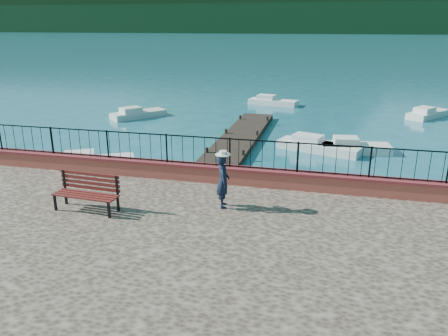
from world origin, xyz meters
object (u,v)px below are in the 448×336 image
at_px(boat_3, 138,112).
at_px(boat_4, 273,100).
at_px(boat_1, 319,144).
at_px(boat_5, 428,112).
at_px(boat_2, 356,145).
at_px(park_bench, 87,200).
at_px(person, 223,181).
at_px(boat_0, 92,159).

relative_size(boat_3, boat_4, 0.98).
relative_size(boat_1, boat_5, 1.11).
distance_m(boat_2, boat_4, 13.90).
bearing_deg(boat_2, park_bench, -130.05).
relative_size(boat_2, boat_5, 0.90).
relative_size(person, boat_0, 0.42).
height_order(person, boat_5, person).
distance_m(boat_1, boat_5, 12.75).
distance_m(person, boat_0, 9.50).
distance_m(person, boat_4, 23.76).
bearing_deg(person, boat_4, -12.83).
distance_m(park_bench, boat_1, 13.53).
height_order(boat_1, boat_5, same).
bearing_deg(park_bench, boat_4, 88.92).
bearing_deg(boat_3, boat_0, -127.40).
distance_m(person, boat_3, 19.45).
distance_m(park_bench, boat_0, 7.85).
bearing_deg(boat_2, boat_0, -162.07).
xyz_separation_m(boat_3, boat_5, (19.74, 4.89, 0.00)).
relative_size(person, boat_4, 0.40).
height_order(boat_3, boat_4, same).
relative_size(park_bench, person, 1.23).
bearing_deg(boat_2, boat_4, 108.21).
bearing_deg(person, boat_0, 36.51).
relative_size(boat_0, boat_3, 0.97).
distance_m(park_bench, boat_2, 14.65).
bearing_deg(boat_2, boat_1, -179.62).
bearing_deg(boat_0, boat_1, -0.87).
bearing_deg(person, boat_2, -37.91).
xyz_separation_m(person, boat_3, (-10.17, 16.50, -1.59)).
bearing_deg(boat_3, park_bench, -120.98).
bearing_deg(boat_3, boat_1, -75.30).
relative_size(boat_0, boat_2, 1.08).
xyz_separation_m(person, boat_5, (9.58, 21.39, -1.59)).
bearing_deg(boat_0, person, -65.30).
distance_m(boat_4, boat_5, 11.45).
relative_size(park_bench, boat_1, 0.46).
bearing_deg(boat_1, boat_4, 126.48).
height_order(boat_2, boat_5, same).
bearing_deg(boat_5, person, -167.35).
height_order(boat_1, boat_2, same).
height_order(person, boat_2, person).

